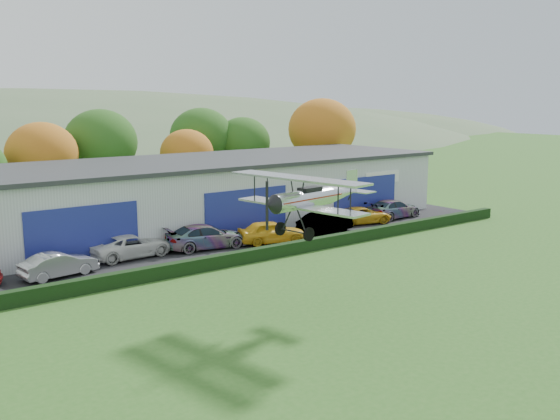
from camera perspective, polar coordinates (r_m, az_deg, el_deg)
ground at (r=26.41m, az=15.33°, el=-12.39°), size 300.00×300.00×0.00m
apron at (r=43.35m, az=-4.54°, el=-3.12°), size 48.00×9.00×0.05m
hedge at (r=39.41m, az=-0.79°, el=-3.88°), size 46.00×0.60×0.80m
hangar at (r=49.74m, az=-6.97°, el=1.64°), size 40.60×12.60×5.30m
tree_belt at (r=59.08m, az=-16.76°, el=5.51°), size 75.70×13.22×10.12m
car_1 at (r=37.23m, az=-19.76°, el=-4.76°), size 4.48×2.15×1.42m
car_2 at (r=40.46m, az=-13.54°, el=-3.24°), size 5.38×2.70×1.46m
car_3 at (r=41.95m, az=-6.83°, el=-2.44°), size 5.88×3.06×1.63m
car_4 at (r=43.14m, az=-0.82°, el=-2.03°), size 5.06×3.24×1.60m
car_5 at (r=46.42m, az=4.18°, el=-1.19°), size 5.08×2.52×1.60m
car_6 at (r=50.49m, az=7.63°, el=-0.47°), size 5.23×3.36×1.34m
car_7 at (r=53.24m, az=10.42°, el=0.11°), size 5.44×2.40×1.56m
biplane at (r=28.42m, az=2.88°, el=1.29°), size 6.49×7.42×2.76m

